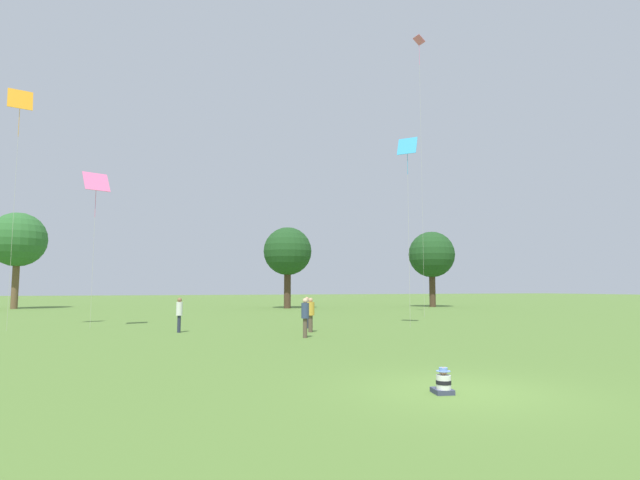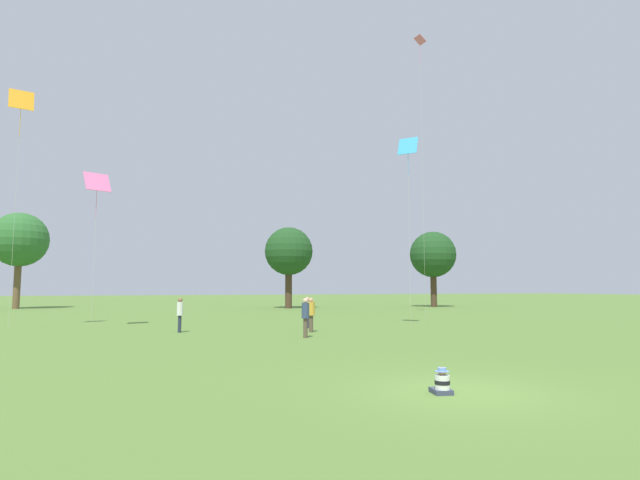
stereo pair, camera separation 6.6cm
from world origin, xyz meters
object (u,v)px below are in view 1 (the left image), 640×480
person_standing_3 (179,311)px  distant_tree_2 (288,252)px  person_standing_1 (305,314)px  person_standing_0 (307,309)px  kite_1 (407,150)px  seated_toddler (443,383)px  kite_3 (96,184)px  person_standing_2 (310,312)px  kite_2 (20,105)px  distant_tree_0 (432,255)px  distant_tree_1 (18,240)px  kite_0 (419,62)px

person_standing_3 → distant_tree_2: bearing=150.3°
person_standing_1 → person_standing_0: bearing=16.2°
distant_tree_2 → person_standing_0: bearing=-104.5°
person_standing_0 → kite_1: kite_1 is taller
seated_toddler → kite_1: 20.35m
kite_3 → person_standing_2: bearing=-5.6°
kite_2 → distant_tree_2: kite_2 is taller
seated_toddler → person_standing_0: 17.22m
kite_1 → kite_3: size_ratio=1.27×
distant_tree_0 → distant_tree_1: (-44.25, 10.68, 1.22)m
person_standing_0 → distant_tree_2: distant_tree_2 is taller
kite_1 → person_standing_2: bearing=-79.0°
kite_1 → kite_3: kite_1 is taller
kite_2 → person_standing_3: bearing=3.6°
person_standing_0 → distant_tree_1: (-20.61, 34.56, 6.24)m
person_standing_3 → kite_0: size_ratio=0.08×
person_standing_2 → kite_2: bearing=-32.7°
kite_2 → distant_tree_1: bearing=131.5°
person_standing_0 → distant_tree_1: 40.72m
person_standing_2 → distant_tree_1: (-20.01, 36.87, 6.26)m
kite_3 → distant_tree_0: size_ratio=0.98×
distant_tree_0 → distant_tree_2: distant_tree_2 is taller
person_standing_2 → kite_3: (-10.46, 6.08, 6.93)m
distant_tree_0 → person_standing_0: bearing=-134.7°
person_standing_0 → kite_0: size_ratio=0.08×
seated_toddler → distant_tree_1: (-17.78, 51.53, 7.04)m
kite_2 → kite_3: (3.94, -0.28, -4.08)m
distant_tree_1 → distant_tree_2: 28.65m
distant_tree_0 → person_standing_2: bearing=-132.8°
person_standing_2 → kite_0: bearing=-152.1°
kite_1 → distant_tree_2: (1.02, 27.24, -4.02)m
person_standing_3 → kite_0: (18.64, 7.25, 19.13)m
person_standing_3 → kite_2: kite_2 is taller
seated_toddler → person_standing_1: (1.06, 12.07, 0.83)m
kite_3 → distant_tree_1: size_ratio=0.84×
seated_toddler → distant_tree_1: bearing=121.9°
seated_toddler → distant_tree_2: distant_tree_2 is taller
kite_1 → kite_3: (-16.72, 5.12, -2.20)m
seated_toddler → kite_0: bearing=71.3°
kite_3 → distant_tree_2: distant_tree_2 is taller
person_standing_1 → distant_tree_1: size_ratio=0.17×
person_standing_1 → distant_tree_0: distant_tree_0 is taller
person_standing_2 → kite_2: (-14.40, 6.36, 11.01)m
person_standing_1 → kite_3: kite_3 is taller
kite_0 → seated_toddler: bearing=-174.0°
kite_2 → distant_tree_0: (38.65, 19.84, -5.97)m
person_standing_1 → distant_tree_2: distant_tree_2 is taller
person_standing_2 → kite_0: kite_0 is taller
seated_toddler → person_standing_3: person_standing_3 is taller
seated_toddler → person_standing_1: bearing=97.8°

